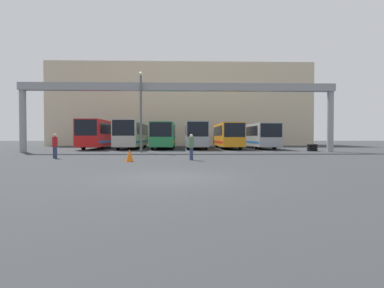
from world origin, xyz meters
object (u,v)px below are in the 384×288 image
(bus_slot_3, at_px, (196,134))
(traffic_cone, at_px, (130,155))
(bus_slot_1, at_px, (133,133))
(bus_slot_5, at_px, (258,135))
(bus_slot_0, at_px, (101,133))
(bus_slot_2, at_px, (164,134))
(pedestrian_far_center, at_px, (191,146))
(bus_slot_4, at_px, (227,134))
(pedestrian_mid_right, at_px, (55,145))
(tire_stack, at_px, (312,148))
(lamp_post, at_px, (141,108))

(bus_slot_3, distance_m, traffic_cone, 19.77)
(bus_slot_1, xyz_separation_m, bus_slot_5, (15.50, -0.24, -0.20))
(bus_slot_0, height_order, bus_slot_2, bus_slot_0)
(bus_slot_3, relative_size, pedestrian_far_center, 6.57)
(bus_slot_1, relative_size, pedestrian_far_center, 7.19)
(bus_slot_4, bearing_deg, bus_slot_3, 178.60)
(bus_slot_0, height_order, pedestrian_mid_right, bus_slot_0)
(pedestrian_far_center, height_order, tire_stack, pedestrian_far_center)
(bus_slot_3, bearing_deg, lamp_post, -121.41)
(bus_slot_4, xyz_separation_m, bus_slot_5, (3.88, 0.35, -0.02))
(bus_slot_2, bearing_deg, pedestrian_mid_right, -110.95)
(bus_slot_1, relative_size, lamp_post, 1.55)
(bus_slot_4, xyz_separation_m, traffic_cone, (-8.50, -19.07, -1.37))
(bus_slot_0, height_order, lamp_post, lamp_post)
(bus_slot_4, distance_m, traffic_cone, 20.92)
(bus_slot_1, xyz_separation_m, pedestrian_mid_right, (-2.33, -16.80, -1.04))
(bus_slot_0, height_order, bus_slot_5, bus_slot_0)
(bus_slot_1, height_order, pedestrian_mid_right, bus_slot_1)
(pedestrian_mid_right, bearing_deg, bus_slot_0, 127.13)
(bus_slot_5, distance_m, pedestrian_far_center, 20.39)
(tire_stack, bearing_deg, lamp_post, -172.89)
(bus_slot_1, height_order, bus_slot_4, bus_slot_1)
(pedestrian_far_center, xyz_separation_m, tire_stack, (12.50, 11.37, -0.49))
(bus_slot_5, xyz_separation_m, pedestrian_mid_right, (-17.83, -16.56, -0.84))
(pedestrian_far_center, relative_size, lamp_post, 0.22)
(bus_slot_0, height_order, pedestrian_far_center, bus_slot_0)
(bus_slot_2, bearing_deg, bus_slot_1, 171.29)
(bus_slot_0, xyz_separation_m, pedestrian_mid_right, (1.55, -16.98, -1.05))
(traffic_cone, bearing_deg, bus_slot_4, 65.99)
(traffic_cone, bearing_deg, lamp_post, 94.38)
(bus_slot_5, relative_size, lamp_post, 1.49)
(pedestrian_mid_right, relative_size, traffic_cone, 2.27)
(bus_slot_0, relative_size, pedestrian_far_center, 7.42)
(bus_slot_0, bearing_deg, bus_slot_5, -1.25)
(traffic_cone, relative_size, tire_stack, 0.69)
(pedestrian_far_center, xyz_separation_m, lamp_post, (-4.38, 9.26, 3.20))
(pedestrian_far_center, xyz_separation_m, traffic_cone, (-3.59, -1.04, -0.49))
(bus_slot_5, bearing_deg, bus_slot_4, -174.84)
(bus_slot_2, bearing_deg, bus_slot_5, 1.75)
(bus_slot_0, relative_size, tire_stack, 11.40)
(bus_slot_3, relative_size, lamp_post, 1.42)
(bus_slot_0, relative_size, bus_slot_3, 1.13)
(tire_stack, bearing_deg, bus_slot_5, 117.91)
(bus_slot_4, bearing_deg, bus_slot_1, 177.10)
(traffic_cone, xyz_separation_m, tire_stack, (16.09, 12.41, 0.00))
(bus_slot_4, distance_m, tire_stack, 10.19)
(bus_slot_5, relative_size, traffic_cone, 15.30)
(pedestrian_mid_right, bearing_deg, lamp_post, 89.82)
(bus_slot_3, distance_m, bus_slot_5, 7.76)
(bus_slot_5, relative_size, tire_stack, 10.58)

